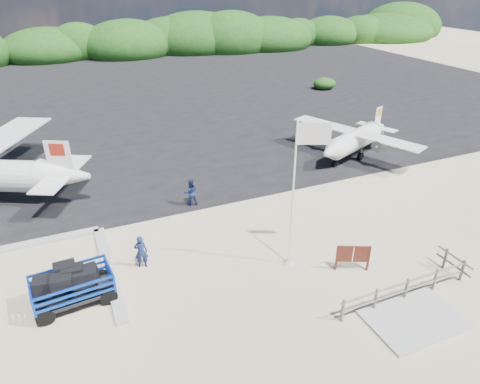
{
  "coord_description": "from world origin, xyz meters",
  "views": [
    {
      "loc": [
        -5.21,
        -14.44,
        11.61
      ],
      "look_at": [
        2.47,
        3.27,
        1.58
      ],
      "focal_mm": 32.0,
      "sensor_mm": 36.0,
      "label": 1
    }
  ],
  "objects": [
    {
      "name": "signboard",
      "position": [
        5.2,
        -2.62,
        0.0
      ],
      "size": [
        1.46,
        0.78,
        1.27
      ],
      "primitive_type": null,
      "rotation": [
        0.0,
        0.0,
        -0.44
      ],
      "color": "#5F281B",
      "rests_on": "ground"
    },
    {
      "name": "fence",
      "position": [
        6.0,
        -5.0,
        0.0
      ],
      "size": [
        6.4,
        2.0,
        1.1
      ],
      "primitive_type": null,
      "color": "#B2B2B2",
      "rests_on": "ground"
    },
    {
      "name": "crew_b",
      "position": [
        0.58,
        5.72,
        0.79
      ],
      "size": [
        0.83,
        0.69,
        1.58
      ],
      "primitive_type": "imported",
      "rotation": [
        0.0,
        0.0,
        3.02
      ],
      "color": "navy",
      "rests_on": "ground"
    },
    {
      "name": "flagpole",
      "position": [
        2.94,
        -1.1,
        0.0
      ],
      "size": [
        1.44,
        1.04,
        6.63
      ],
      "primitive_type": null,
      "rotation": [
        0.0,
        0.0,
        -0.42
      ],
      "color": "white",
      "rests_on": "ground"
    },
    {
      "name": "crew_a",
      "position": [
        -3.09,
        1.24,
        0.79
      ],
      "size": [
        0.65,
        0.51,
        1.57
      ],
      "primitive_type": "imported",
      "rotation": [
        0.0,
        0.0,
        2.89
      ],
      "color": "navy",
      "rests_on": "ground"
    },
    {
      "name": "ground",
      "position": [
        0.0,
        0.0,
        0.0
      ],
      "size": [
        160.0,
        160.0,
        0.0
      ],
      "primitive_type": "plane",
      "color": "beige"
    },
    {
      "name": "asphalt_apron",
      "position": [
        0.0,
        30.0,
        0.0
      ],
      "size": [
        90.0,
        50.0,
        0.04
      ],
      "primitive_type": null,
      "color": "#B2B2B2",
      "rests_on": "ground"
    },
    {
      "name": "aircraft_large",
      "position": [
        17.6,
        27.07,
        0.0
      ],
      "size": [
        21.11,
        21.11,
        4.69
      ],
      "primitive_type": null,
      "rotation": [
        0.0,
        0.0,
        2.66
      ],
      "color": "#B2B2B2",
      "rests_on": "ground"
    },
    {
      "name": "walkway_pad",
      "position": [
        5.5,
        -6.0,
        0.0
      ],
      "size": [
        3.5,
        2.5,
        0.1
      ],
      "primitive_type": null,
      "color": "#B2B2B2",
      "rests_on": "ground"
    },
    {
      "name": "vegetation_band",
      "position": [
        0.0,
        55.0,
        0.0
      ],
      "size": [
        124.0,
        8.0,
        4.4
      ],
      "primitive_type": null,
      "color": "#B2B2B2",
      "rests_on": "ground"
    },
    {
      "name": "baggage_cart",
      "position": [
        -5.99,
        -0.05,
        0.0
      ],
      "size": [
        3.38,
        2.13,
        1.61
      ],
      "primitive_type": null,
      "rotation": [
        0.0,
        0.0,
        0.09
      ],
      "color": "#0B36A9",
      "rests_on": "ground"
    }
  ]
}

